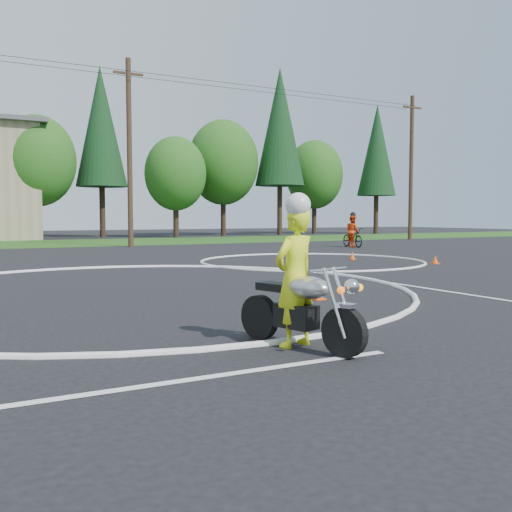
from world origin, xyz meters
name	(u,v)px	position (x,y,z in m)	size (l,w,h in m)	color
ground	(184,311)	(0.00, 0.00, 0.00)	(120.00, 120.00, 0.00)	black
grass_strip	(20,244)	(0.00, 27.00, 0.01)	(120.00, 10.00, 0.02)	#1E4714
course_markings	(202,280)	(2.17, 4.35, 0.01)	(19.05, 19.05, 0.12)	silver
primary_motorcycle	(302,308)	(0.28, -3.35, 0.51)	(0.81, 1.95, 1.05)	black
rider_primary_grp	(295,273)	(0.26, -3.22, 0.94)	(0.74, 0.59, 1.95)	#D9EC18
rider_second_grp	(353,235)	(15.42, 15.14, 0.66)	(0.95, 2.03, 1.88)	black
traffic_cones	(254,276)	(3.22, 3.44, 0.14)	(17.08, 10.66, 0.30)	#F5500C
treeline	(201,156)	(14.78, 34.61, 6.62)	(38.20, 8.10, 14.52)	#382619
utility_poles	(129,150)	(5.00, 21.00, 5.20)	(41.60, 1.12, 10.00)	#473321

